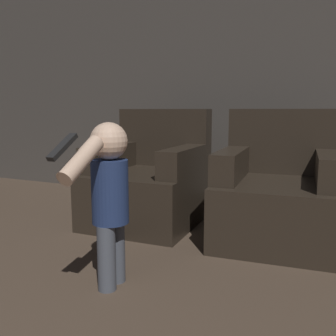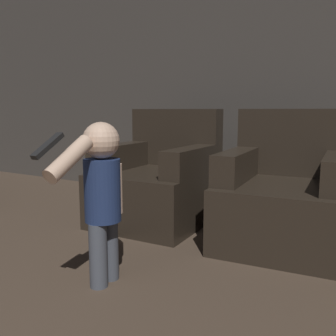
% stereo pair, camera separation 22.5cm
% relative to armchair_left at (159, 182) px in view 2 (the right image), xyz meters
% --- Properties ---
extents(wall_back, '(8.40, 0.05, 2.60)m').
position_rel_armchair_left_xyz_m(wall_back, '(0.30, 0.94, 0.99)').
color(wall_back, '#423D38').
rests_on(wall_back, ground_plane).
extents(armchair_left, '(0.81, 0.90, 0.89)m').
position_rel_armchair_left_xyz_m(armchair_left, '(0.00, 0.00, 0.00)').
color(armchair_left, black).
rests_on(armchair_left, ground_plane).
extents(armchair_right, '(0.85, 0.93, 0.89)m').
position_rel_armchair_left_xyz_m(armchair_right, '(0.99, -0.00, 0.00)').
color(armchair_right, black).
rests_on(armchair_right, ground_plane).
extents(person_toddler, '(0.18, 0.57, 0.83)m').
position_rel_armchair_left_xyz_m(person_toddler, '(0.34, -1.09, 0.18)').
color(person_toddler, '#474C56').
rests_on(person_toddler, ground_plane).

